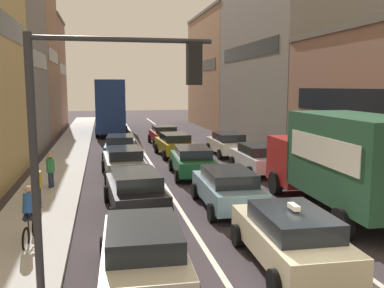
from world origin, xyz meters
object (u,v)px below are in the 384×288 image
(traffic_light_pole, at_px, (99,122))
(cyclist_on_sidewalk, at_px, (30,216))
(removalist_box_truck, at_px, (341,159))
(sedan_right_lane_behind_truck, at_px, (258,158))
(sedan_left_lane_fourth, at_px, (120,146))
(wagon_left_lane_second, at_px, (136,190))
(pedestrian_mid_sidewalk, at_px, (51,169))
(sedan_left_lane_front, at_px, (143,252))
(sedan_centre_lane_fifth, at_px, (164,134))
(wagon_right_lane_far, at_px, (228,143))
(sedan_centre_lane_second, at_px, (227,187))
(hatchback_centre_lane_third, at_px, (192,160))
(coupe_centre_lane_fourth, at_px, (174,144))
(pedestrian_near_kerb, at_px, (37,185))
(sedan_left_lane_third, at_px, (124,161))
(bus_mid_queue_primary, at_px, (111,104))
(taxi_centre_lane_front, at_px, (290,236))

(traffic_light_pole, height_order, cyclist_on_sidewalk, traffic_light_pole)
(removalist_box_truck, xyz_separation_m, sedan_right_lane_behind_truck, (-0.18, 7.33, -1.18))
(sedan_left_lane_fourth, xyz_separation_m, sedan_right_lane_behind_truck, (6.87, -5.74, 0.00))
(wagon_left_lane_second, relative_size, pedestrian_mid_sidewalk, 2.65)
(sedan_left_lane_front, height_order, sedan_centre_lane_fifth, same)
(wagon_right_lane_far, xyz_separation_m, cyclist_on_sidewalk, (-10.06, -13.63, 0.05))
(traffic_light_pole, bearing_deg, sedan_centre_lane_second, 53.16)
(hatchback_centre_lane_third, distance_m, sedan_centre_lane_fifth, 11.53)
(traffic_light_pole, distance_m, sedan_left_lane_fourth, 17.87)
(coupe_centre_lane_fourth, relative_size, pedestrian_near_kerb, 2.64)
(hatchback_centre_lane_third, relative_size, sedan_left_lane_third, 1.01)
(sedan_left_lane_third, relative_size, cyclist_on_sidewalk, 2.53)
(bus_mid_queue_primary, height_order, pedestrian_mid_sidewalk, bus_mid_queue_primary)
(sedan_left_lane_fourth, bearing_deg, sedan_left_lane_front, -176.75)
(wagon_left_lane_second, distance_m, coupe_centre_lane_fourth, 12.04)
(bus_mid_queue_primary, bearing_deg, sedan_centre_lane_second, -170.10)
(wagon_left_lane_second, bearing_deg, removalist_box_truck, -108.02)
(sedan_left_lane_third, relative_size, coupe_centre_lane_fourth, 1.00)
(sedan_centre_lane_second, bearing_deg, removalist_box_truck, -110.65)
(hatchback_centre_lane_third, bearing_deg, sedan_right_lane_behind_truck, -85.21)
(bus_mid_queue_primary, relative_size, cyclist_on_sidewalk, 6.12)
(sedan_left_lane_fourth, bearing_deg, pedestrian_near_kerb, 165.41)
(removalist_box_truck, xyz_separation_m, sedan_left_lane_front, (-7.27, -3.86, -1.18))
(sedan_left_lane_front, bearing_deg, bus_mid_queue_primary, 2.26)
(removalist_box_truck, bearing_deg, taxi_centre_lane_front, 137.65)
(coupe_centre_lane_fourth, bearing_deg, hatchback_centre_lane_third, 176.02)
(sedan_left_lane_front, relative_size, sedan_left_lane_fourth, 0.99)
(wagon_left_lane_second, xyz_separation_m, sedan_centre_lane_fifth, (3.50, 16.93, 0.00))
(traffic_light_pole, xyz_separation_m, bus_mid_queue_primary, (0.91, 32.25, -0.99))
(wagon_left_lane_second, height_order, wagon_right_lane_far, same)
(wagon_right_lane_far, distance_m, bus_mid_queue_primary, 16.59)
(sedan_centre_lane_fifth, bearing_deg, pedestrian_mid_sidewalk, 151.66)
(removalist_box_truck, bearing_deg, bus_mid_queue_primary, 16.76)
(hatchback_centre_lane_third, relative_size, cyclist_on_sidewalk, 2.55)
(traffic_light_pole, bearing_deg, sedan_left_lane_front, 36.90)
(sedan_left_lane_front, height_order, coupe_centre_lane_fourth, same)
(traffic_light_pole, relative_size, pedestrian_mid_sidewalk, 3.31)
(sedan_right_lane_behind_truck, bearing_deg, coupe_centre_lane_fourth, 29.93)
(sedan_right_lane_behind_truck, distance_m, pedestrian_near_kerb, 11.27)
(bus_mid_queue_primary, bearing_deg, removalist_box_truck, -163.25)
(taxi_centre_lane_front, distance_m, cyclist_on_sidewalk, 7.21)
(hatchback_centre_lane_third, height_order, pedestrian_mid_sidewalk, pedestrian_mid_sidewalk)
(sedan_centre_lane_second, distance_m, sedan_right_lane_behind_truck, 6.80)
(cyclist_on_sidewalk, bearing_deg, sedan_right_lane_behind_truck, -46.01)
(sedan_left_lane_front, height_order, bus_mid_queue_primary, bus_mid_queue_primary)
(wagon_left_lane_second, bearing_deg, sedan_left_lane_third, -2.14)
(traffic_light_pole, relative_size, taxi_centre_lane_front, 1.26)
(wagon_right_lane_far, bearing_deg, cyclist_on_sidewalk, 144.17)
(coupe_centre_lane_fourth, xyz_separation_m, bus_mid_queue_primary, (-3.64, 14.36, 2.03))
(sedan_left_lane_fourth, bearing_deg, sedan_left_lane_third, -176.71)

